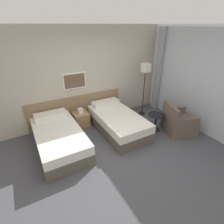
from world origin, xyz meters
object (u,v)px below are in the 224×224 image
object	(u,v)px
bed_near_window	(117,122)
floor_lamp	(145,73)
bed_near_door	(59,138)
armchair	(178,123)
nightstand	(81,119)
side_table	(156,119)

from	to	relation	value
bed_near_window	floor_lamp	bearing A→B (deg)	20.39
bed_near_door	armchair	distance (m)	3.16
nightstand	floor_lamp	distance (m)	2.37
nightstand	side_table	distance (m)	2.14
floor_lamp	armchair	xyz separation A→B (m)	(0.16, -1.36, -1.10)
bed_near_door	nightstand	bearing A→B (deg)	40.88
bed_near_door	bed_near_window	size ratio (longest dim) A/B	1.00
bed_near_window	side_table	xyz separation A→B (m)	(0.93, -0.52, 0.08)
side_table	bed_near_window	bearing A→B (deg)	150.75
armchair	bed_near_window	bearing A→B (deg)	77.35
bed_near_window	side_table	distance (m)	1.07
floor_lamp	side_table	bearing A→B (deg)	-107.31
bed_near_window	nightstand	distance (m)	1.07
side_table	armchair	size ratio (longest dim) A/B	0.50
bed_near_window	armchair	size ratio (longest dim) A/B	2.01
nightstand	bed_near_door	bearing A→B (deg)	-139.12
bed_near_window	side_table	world-z (taller)	bed_near_window
bed_near_window	nightstand	xyz separation A→B (m)	(-0.81, 0.70, -0.04)
bed_near_door	bed_near_window	world-z (taller)	same
floor_lamp	armchair	size ratio (longest dim) A/B	1.74
bed_near_window	armchair	distance (m)	1.67
side_table	armchair	world-z (taller)	armchair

